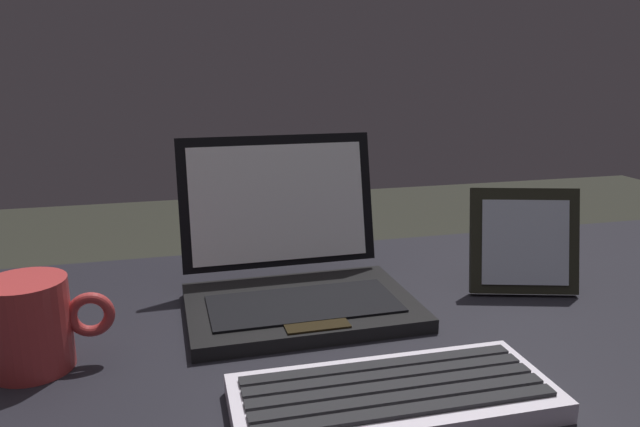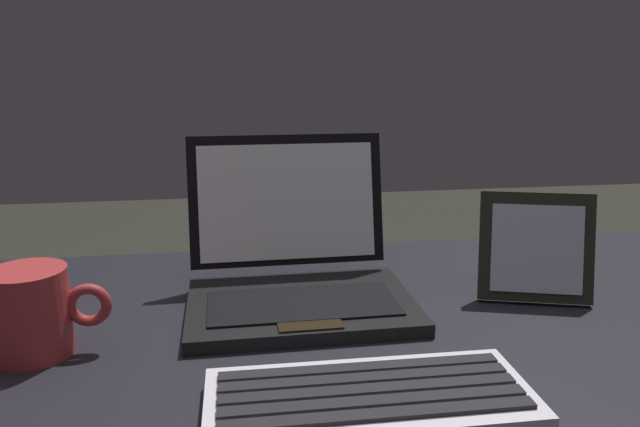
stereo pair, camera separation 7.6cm
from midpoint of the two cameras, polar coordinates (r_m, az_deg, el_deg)
name	(u,v)px [view 1 (the left image)]	position (r m, az deg, el deg)	size (l,w,h in m)	color
desk	(307,399)	(0.80, -4.06, -17.23)	(1.71, 0.70, 0.72)	black
laptop_front	(295,273)	(0.83, -5.07, -5.68)	(0.30, 0.26, 0.22)	black
external_keyboard	(393,397)	(0.60, 3.23, -17.06)	(0.31, 0.14, 0.03)	silver
photo_frame	(524,242)	(0.89, 16.49, -2.62)	(0.16, 0.09, 0.15)	black
coffee_mug	(31,325)	(0.74, -28.47, -9.31)	(0.13, 0.09, 0.10)	#B83636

